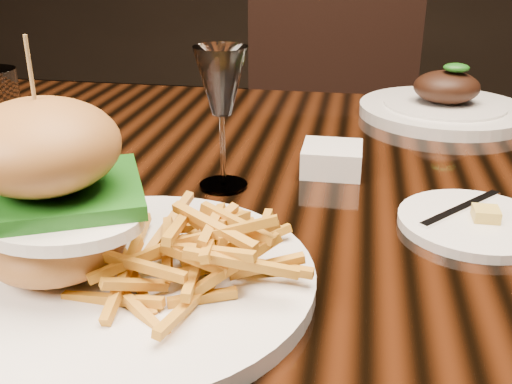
% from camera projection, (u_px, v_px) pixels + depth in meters
% --- Properties ---
extents(dining_table, '(1.60, 0.90, 0.75)m').
position_uv_depth(dining_table, '(301.00, 244.00, 0.73)').
color(dining_table, black).
rests_on(dining_table, ground).
extents(burger_plate, '(0.31, 0.31, 0.21)m').
position_uv_depth(burger_plate, '(110.00, 232.00, 0.48)').
color(burger_plate, silver).
rests_on(burger_plate, dining_table).
extents(side_saucer, '(0.15, 0.15, 0.02)m').
position_uv_depth(side_saucer, '(474.00, 222.00, 0.60)').
color(side_saucer, silver).
rests_on(side_saucer, dining_table).
extents(ramekin, '(0.07, 0.07, 0.03)m').
position_uv_depth(ramekin, '(332.00, 159.00, 0.73)').
color(ramekin, silver).
rests_on(ramekin, dining_table).
extents(wine_glass, '(0.06, 0.06, 0.16)m').
position_uv_depth(wine_glass, '(221.00, 87.00, 0.65)').
color(wine_glass, white).
rests_on(wine_glass, dining_table).
extents(far_dish, '(0.27, 0.27, 0.09)m').
position_uv_depth(far_dish, '(444.00, 106.00, 0.95)').
color(far_dish, silver).
rests_on(far_dish, dining_table).
extents(chair_far, '(0.51, 0.51, 0.95)m').
position_uv_depth(chair_far, '(332.00, 131.00, 1.59)').
color(chair_far, black).
rests_on(chair_far, ground).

